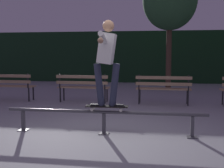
# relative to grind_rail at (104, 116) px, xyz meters

# --- Properties ---
(ground_plane) EXTENTS (90.00, 90.00, 0.00)m
(ground_plane) POSITION_rel_grind_rail_xyz_m (0.00, -0.04, -0.34)
(ground_plane) COLOR gray
(hedge_backdrop) EXTENTS (24.00, 1.20, 2.67)m
(hedge_backdrop) POSITION_rel_grind_rail_xyz_m (0.00, 10.41, 1.00)
(hedge_backdrop) COLOR black
(hedge_backdrop) RESTS_ON ground
(grind_rail) EXTENTS (3.75, 0.18, 0.44)m
(grind_rail) POSITION_rel_grind_rail_xyz_m (0.00, 0.00, 0.00)
(grind_rail) COLOR #47474C
(grind_rail) RESTS_ON ground
(skateboard) EXTENTS (0.78, 0.22, 0.09)m
(skateboard) POSITION_rel_grind_rail_xyz_m (0.06, 0.00, 0.18)
(skateboard) COLOR black
(skateboard) RESTS_ON grind_rail
(skateboarder) EXTENTS (0.62, 1.41, 1.56)m
(skateboarder) POSITION_rel_grind_rail_xyz_m (0.06, 0.00, 1.11)
(skateboarder) COLOR black
(skateboarder) RESTS_ON skateboard
(park_bench_leftmost) EXTENTS (1.61, 0.45, 0.88)m
(park_bench_leftmost) POSITION_rel_grind_rail_xyz_m (-3.69, 3.35, 0.20)
(park_bench_leftmost) COLOR black
(park_bench_leftmost) RESTS_ON ground
(park_bench_left_center) EXTENTS (1.61, 0.45, 0.88)m
(park_bench_left_center) POSITION_rel_grind_rail_xyz_m (-1.27, 3.35, 0.20)
(park_bench_left_center) COLOR black
(park_bench_left_center) RESTS_ON ground
(park_bench_right_center) EXTENTS (1.61, 0.45, 0.88)m
(park_bench_right_center) POSITION_rel_grind_rail_xyz_m (1.15, 3.35, 0.20)
(park_bench_right_center) COLOR black
(park_bench_right_center) RESTS_ON ground
(tree_behind_benches) EXTENTS (2.19, 2.19, 4.85)m
(tree_behind_benches) POSITION_rel_grind_rail_xyz_m (1.43, 6.92, 3.28)
(tree_behind_benches) COLOR #4C3828
(tree_behind_benches) RESTS_ON ground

